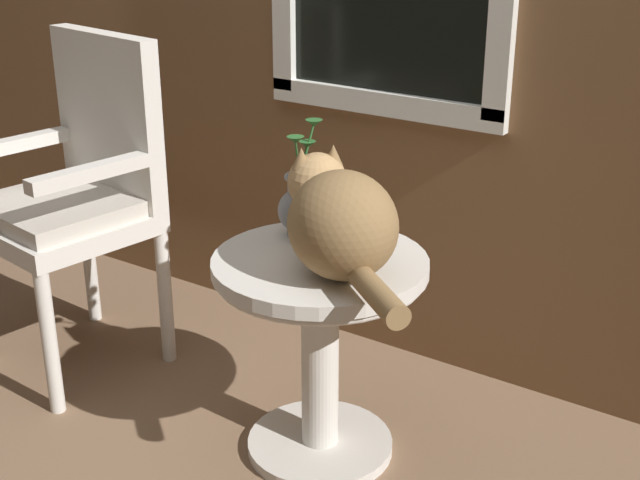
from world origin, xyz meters
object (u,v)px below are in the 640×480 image
wicker_chair (79,186)px  cat (340,220)px  wicker_side_table (320,318)px  pewter_vase_with_ivy (301,204)px

wicker_chair → cat: bearing=-3.9°
wicker_side_table → cat: 0.31m
pewter_vase_with_ivy → wicker_chair: bearing=-174.9°
cat → pewter_vase_with_ivy: size_ratio=1.64×
wicker_chair → cat: 1.00m
wicker_side_table → cat: size_ratio=1.10×
wicker_side_table → pewter_vase_with_ivy: pewter_vase_with_ivy is taller
cat → pewter_vase_with_ivy: pewter_vase_with_ivy is taller
wicker_chair → pewter_vase_with_ivy: 0.79m
wicker_side_table → cat: cat is taller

